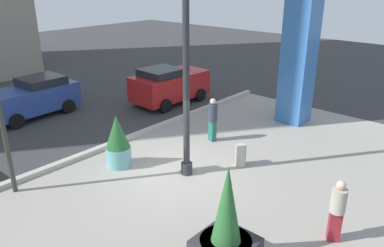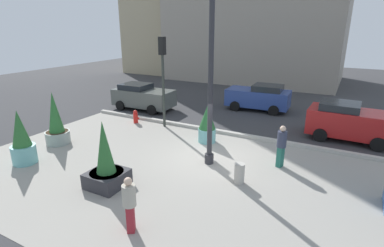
{
  "view_description": "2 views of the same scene",
  "coord_description": "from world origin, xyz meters",
  "px_view_note": "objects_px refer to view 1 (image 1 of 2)",
  "views": [
    {
      "loc": [
        -7.68,
        -7.67,
        5.96
      ],
      "look_at": [
        0.39,
        -0.46,
        1.7
      ],
      "focal_mm": 35.39,
      "sensor_mm": 36.0,
      "label": 1
    },
    {
      "loc": [
        4.84,
        -10.49,
        5.34
      ],
      "look_at": [
        -0.41,
        -0.72,
        1.69
      ],
      "focal_mm": 28.17,
      "sensor_mm": 36.0,
      "label": 2
    }
  ],
  "objects_px": {
    "potted_plant_near_right": "(226,229)",
    "potted_plant_near_left": "(118,142)",
    "car_curb_west": "(169,85)",
    "pedestrian_crossing": "(213,118)",
    "lamp_post": "(186,65)",
    "car_far_lane": "(32,97)",
    "concrete_bollard": "(241,155)",
    "pedestrian_on_sidewalk": "(337,208)",
    "art_pillar_blue": "(300,48)"
  },
  "relations": [
    {
      "from": "potted_plant_near_right",
      "to": "potted_plant_near_left",
      "type": "height_order",
      "value": "potted_plant_near_right"
    },
    {
      "from": "car_curb_west",
      "to": "pedestrian_crossing",
      "type": "bearing_deg",
      "value": -116.2
    },
    {
      "from": "lamp_post",
      "to": "car_far_lane",
      "type": "xyz_separation_m",
      "value": [
        -0.58,
        8.84,
        -2.69
      ]
    },
    {
      "from": "potted_plant_near_right",
      "to": "lamp_post",
      "type": "bearing_deg",
      "value": 54.77
    },
    {
      "from": "car_far_lane",
      "to": "car_curb_west",
      "type": "distance_m",
      "value": 6.31
    },
    {
      "from": "concrete_bollard",
      "to": "car_curb_west",
      "type": "distance_m",
      "value": 7.31
    },
    {
      "from": "lamp_post",
      "to": "potted_plant_near_right",
      "type": "relative_size",
      "value": 3.06
    },
    {
      "from": "concrete_bollard",
      "to": "pedestrian_on_sidewalk",
      "type": "height_order",
      "value": "pedestrian_on_sidewalk"
    },
    {
      "from": "car_curb_west",
      "to": "concrete_bollard",
      "type": "bearing_deg",
      "value": -116.09
    },
    {
      "from": "lamp_post",
      "to": "pedestrian_crossing",
      "type": "bearing_deg",
      "value": 21.85
    },
    {
      "from": "potted_plant_near_right",
      "to": "pedestrian_crossing",
      "type": "height_order",
      "value": "potted_plant_near_right"
    },
    {
      "from": "potted_plant_near_right",
      "to": "pedestrian_crossing",
      "type": "xyz_separation_m",
      "value": [
        4.92,
        4.34,
        0.1
      ]
    },
    {
      "from": "car_far_lane",
      "to": "car_curb_west",
      "type": "height_order",
      "value": "car_curb_west"
    },
    {
      "from": "car_far_lane",
      "to": "pedestrian_crossing",
      "type": "xyz_separation_m",
      "value": [
        3.17,
        -7.8,
        0.09
      ]
    },
    {
      "from": "potted_plant_near_right",
      "to": "pedestrian_crossing",
      "type": "relative_size",
      "value": 1.39
    },
    {
      "from": "potted_plant_near_right",
      "to": "car_far_lane",
      "type": "bearing_deg",
      "value": 81.79
    },
    {
      "from": "car_curb_west",
      "to": "potted_plant_near_right",
      "type": "bearing_deg",
      "value": -128.82
    },
    {
      "from": "lamp_post",
      "to": "pedestrian_on_sidewalk",
      "type": "bearing_deg",
      "value": -90.73
    },
    {
      "from": "concrete_bollard",
      "to": "car_far_lane",
      "type": "bearing_deg",
      "value": 102.67
    },
    {
      "from": "potted_plant_near_right",
      "to": "pedestrian_on_sidewalk",
      "type": "xyz_separation_m",
      "value": [
        2.27,
        -1.52,
        0.05
      ]
    },
    {
      "from": "potted_plant_near_left",
      "to": "car_curb_west",
      "type": "bearing_deg",
      "value": 30.83
    },
    {
      "from": "potted_plant_near_left",
      "to": "pedestrian_crossing",
      "type": "relative_size",
      "value": 1.05
    },
    {
      "from": "art_pillar_blue",
      "to": "potted_plant_near_right",
      "type": "relative_size",
      "value": 2.69
    },
    {
      "from": "car_curb_west",
      "to": "pedestrian_on_sidewalk",
      "type": "distance_m",
      "value": 11.51
    },
    {
      "from": "car_curb_west",
      "to": "pedestrian_crossing",
      "type": "height_order",
      "value": "car_curb_west"
    },
    {
      "from": "concrete_bollard",
      "to": "pedestrian_crossing",
      "type": "bearing_deg",
      "value": 64.16
    },
    {
      "from": "concrete_bollard",
      "to": "car_far_lane",
      "type": "height_order",
      "value": "car_far_lane"
    },
    {
      "from": "potted_plant_near_left",
      "to": "car_far_lane",
      "type": "relative_size",
      "value": 0.44
    },
    {
      "from": "car_curb_west",
      "to": "potted_plant_near_left",
      "type": "bearing_deg",
      "value": -149.17
    },
    {
      "from": "art_pillar_blue",
      "to": "potted_plant_near_right",
      "type": "xyz_separation_m",
      "value": [
        -8.93,
        -3.07,
        -2.35
      ]
    },
    {
      "from": "lamp_post",
      "to": "potted_plant_near_left",
      "type": "bearing_deg",
      "value": 117.75
    },
    {
      "from": "potted_plant_near_right",
      "to": "car_far_lane",
      "type": "xyz_separation_m",
      "value": [
        1.75,
        12.15,
        0.02
      ]
    },
    {
      "from": "pedestrian_crossing",
      "to": "pedestrian_on_sidewalk",
      "type": "relative_size",
      "value": 1.05
    },
    {
      "from": "potted_plant_near_right",
      "to": "concrete_bollard",
      "type": "distance_m",
      "value": 4.63
    },
    {
      "from": "car_curb_west",
      "to": "pedestrian_on_sidewalk",
      "type": "bearing_deg",
      "value": -115.12
    },
    {
      "from": "pedestrian_crossing",
      "to": "pedestrian_on_sidewalk",
      "type": "distance_m",
      "value": 6.43
    },
    {
      "from": "art_pillar_blue",
      "to": "potted_plant_near_right",
      "type": "distance_m",
      "value": 9.73
    },
    {
      "from": "potted_plant_near_right",
      "to": "potted_plant_near_left",
      "type": "relative_size",
      "value": 1.33
    },
    {
      "from": "art_pillar_blue",
      "to": "car_curb_west",
      "type": "xyz_separation_m",
      "value": [
        -1.77,
        5.83,
        -2.27
      ]
    },
    {
      "from": "art_pillar_blue",
      "to": "potted_plant_near_left",
      "type": "height_order",
      "value": "art_pillar_blue"
    },
    {
      "from": "lamp_post",
      "to": "pedestrian_on_sidewalk",
      "type": "xyz_separation_m",
      "value": [
        -0.06,
        -4.83,
        -2.65
      ]
    },
    {
      "from": "potted_plant_near_left",
      "to": "car_far_lane",
      "type": "xyz_separation_m",
      "value": [
        0.5,
        6.77,
        -0.01
      ]
    },
    {
      "from": "pedestrian_crossing",
      "to": "car_far_lane",
      "type": "bearing_deg",
      "value": 112.08
    },
    {
      "from": "pedestrian_crossing",
      "to": "potted_plant_near_left",
      "type": "bearing_deg",
      "value": 164.32
    },
    {
      "from": "potted_plant_near_left",
      "to": "car_far_lane",
      "type": "height_order",
      "value": "potted_plant_near_left"
    },
    {
      "from": "concrete_bollard",
      "to": "pedestrian_crossing",
      "type": "height_order",
      "value": "pedestrian_crossing"
    },
    {
      "from": "car_far_lane",
      "to": "art_pillar_blue",
      "type": "bearing_deg",
      "value": -51.66
    },
    {
      "from": "art_pillar_blue",
      "to": "concrete_bollard",
      "type": "xyz_separation_m",
      "value": [
        -4.98,
        -0.71,
        -2.82
      ]
    },
    {
      "from": "pedestrian_crossing",
      "to": "car_curb_west",
      "type": "bearing_deg",
      "value": 63.8
    },
    {
      "from": "concrete_bollard",
      "to": "lamp_post",
      "type": "bearing_deg",
      "value": 149.45
    }
  ]
}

